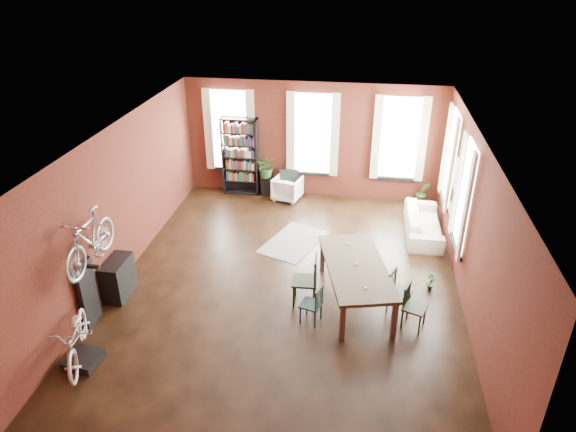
% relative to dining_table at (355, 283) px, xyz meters
% --- Properties ---
extents(room, '(9.00, 9.04, 3.22)m').
position_rel_dining_table_xyz_m(room, '(-1.14, 1.01, 1.72)').
color(room, black).
rests_on(room, ground).
extents(dining_table, '(1.67, 2.64, 0.83)m').
position_rel_dining_table_xyz_m(dining_table, '(0.00, 0.00, 0.00)').
color(dining_table, '#473B2A').
rests_on(dining_table, ground).
extents(dining_chair_a, '(0.46, 0.46, 0.79)m').
position_rel_dining_table_xyz_m(dining_chair_a, '(-0.78, -0.77, -0.02)').
color(dining_chair_a, '#183634').
rests_on(dining_chair_a, ground).
extents(dining_chair_b, '(0.50, 0.50, 1.03)m').
position_rel_dining_table_xyz_m(dining_chair_b, '(-0.97, -0.21, 0.10)').
color(dining_chair_b, black).
rests_on(dining_chair_b, ground).
extents(dining_chair_c, '(0.52, 0.52, 0.87)m').
position_rel_dining_table_xyz_m(dining_chair_c, '(1.10, -0.63, 0.02)').
color(dining_chair_c, black).
rests_on(dining_chair_c, ground).
extents(dining_chair_d, '(0.52, 0.52, 0.86)m').
position_rel_dining_table_xyz_m(dining_chair_d, '(0.85, -0.19, 0.01)').
color(dining_chair_d, '#193538').
rests_on(dining_chair_d, ground).
extents(bookshelf, '(1.00, 0.32, 2.20)m').
position_rel_dining_table_xyz_m(bookshelf, '(-3.39, 4.70, 0.68)').
color(bookshelf, black).
rests_on(bookshelf, ground).
extents(white_armchair, '(0.85, 0.81, 0.73)m').
position_rel_dining_table_xyz_m(white_armchair, '(-2.03, 4.46, -0.05)').
color(white_armchair, white).
rests_on(white_armchair, ground).
extents(cream_sofa, '(0.61, 2.08, 0.81)m').
position_rel_dining_table_xyz_m(cream_sofa, '(1.56, 3.00, -0.01)').
color(cream_sofa, beige).
rests_on(cream_sofa, ground).
extents(striped_rug, '(1.64, 2.01, 0.01)m').
position_rel_dining_table_xyz_m(striped_rug, '(-1.51, 2.11, -0.41)').
color(striped_rug, black).
rests_on(striped_rug, ground).
extents(bike_trainer, '(0.57, 0.57, 0.15)m').
position_rel_dining_table_xyz_m(bike_trainer, '(-4.43, -2.45, -0.34)').
color(bike_trainer, black).
rests_on(bike_trainer, ground).
extents(bike_wall_rack, '(0.16, 0.60, 1.30)m').
position_rel_dining_table_xyz_m(bike_wall_rack, '(-4.79, -1.40, 0.23)').
color(bike_wall_rack, black).
rests_on(bike_wall_rack, ground).
extents(console_table, '(0.40, 0.80, 0.80)m').
position_rel_dining_table_xyz_m(console_table, '(-4.67, -0.50, -0.02)').
color(console_table, black).
rests_on(console_table, ground).
extents(plant_stand, '(0.28, 0.28, 0.53)m').
position_rel_dining_table_xyz_m(plant_stand, '(-2.66, 4.70, -0.15)').
color(plant_stand, black).
rests_on(plant_stand, ground).
extents(plant_by_sofa, '(0.40, 0.69, 0.30)m').
position_rel_dining_table_xyz_m(plant_by_sofa, '(1.67, 4.70, -0.27)').
color(plant_by_sofa, '#325722').
rests_on(plant_by_sofa, ground).
extents(plant_small, '(0.44, 0.41, 0.14)m').
position_rel_dining_table_xyz_m(plant_small, '(1.52, 0.61, -0.35)').
color(plant_small, '#285220').
rests_on(plant_small, ground).
extents(bicycle_floor, '(0.84, 1.01, 1.63)m').
position_rel_dining_table_xyz_m(bicycle_floor, '(-4.44, -2.47, 0.55)').
color(bicycle_floor, beige).
rests_on(bicycle_floor, bike_trainer).
extents(bicycle_hung, '(0.47, 1.00, 1.66)m').
position_rel_dining_table_xyz_m(bicycle_hung, '(-4.54, -1.40, 1.72)').
color(bicycle_hung, '#A5A8AD').
rests_on(bicycle_hung, bike_wall_rack).
extents(plant_on_stand, '(0.63, 0.70, 0.52)m').
position_rel_dining_table_xyz_m(plant_on_stand, '(-2.64, 4.67, 0.37)').
color(plant_on_stand, '#2A5A24').
rests_on(plant_on_stand, plant_stand).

